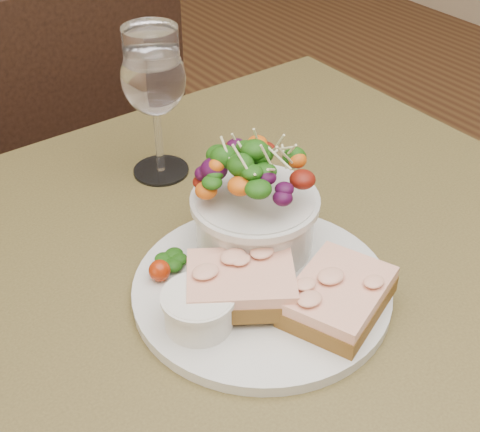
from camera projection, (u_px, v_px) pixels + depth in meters
cafe_table at (268, 344)px, 0.75m from camera, size 0.80×0.80×0.75m
chair_far at (62, 248)px, 1.44m from camera, size 0.46×0.46×0.90m
dinner_plate at (262, 289)px, 0.66m from camera, size 0.26×0.26×0.01m
sandwich_front at (338, 297)px, 0.62m from camera, size 0.13×0.11×0.03m
sandwich_back at (241, 284)px, 0.63m from camera, size 0.13×0.12×0.03m
ramekin at (199, 308)px, 0.61m from camera, size 0.06×0.06×0.04m
salad_bowl at (255, 199)px, 0.68m from camera, size 0.12×0.12×0.13m
garnish at (165, 266)px, 0.67m from camera, size 0.05×0.04×0.02m
wine_glass at (154, 82)px, 0.77m from camera, size 0.08×0.08×0.18m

